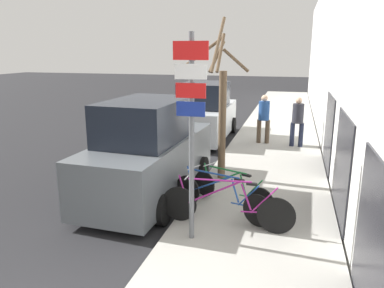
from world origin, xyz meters
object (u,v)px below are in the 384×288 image
(bicycle_2, at_px, (231,190))
(parked_car_0, at_px, (149,153))
(signpost, at_px, (191,125))
(pedestrian_near, at_px, (264,115))
(bicycle_1, at_px, (220,197))
(bicycle_0, at_px, (226,207))
(street_tree, at_px, (221,109))
(parked_car_1, at_px, (205,114))
(pedestrian_far, at_px, (298,118))

(bicycle_2, relative_size, parked_car_0, 0.40)
(bicycle_2, bearing_deg, parked_car_0, 106.31)
(signpost, xyz_separation_m, pedestrian_near, (0.63, 7.75, -1.09))
(bicycle_1, relative_size, bicycle_2, 1.16)
(bicycle_1, bearing_deg, pedestrian_near, 20.75)
(parked_car_0, bearing_deg, bicycle_0, -32.47)
(bicycle_2, relative_size, pedestrian_near, 1.08)
(parked_car_0, relative_size, pedestrian_near, 2.68)
(signpost, distance_m, bicycle_2, 2.48)
(street_tree, bearing_deg, parked_car_1, 107.80)
(bicycle_2, bearing_deg, bicycle_0, -147.86)
(parked_car_0, bearing_deg, street_tree, 42.92)
(bicycle_0, height_order, bicycle_2, bicycle_0)
(bicycle_0, bearing_deg, signpost, 140.79)
(signpost, relative_size, street_tree, 0.88)
(bicycle_1, relative_size, pedestrian_near, 1.25)
(bicycle_2, bearing_deg, parked_car_1, 46.09)
(street_tree, bearing_deg, signpost, -87.54)
(bicycle_0, bearing_deg, street_tree, 15.35)
(signpost, height_order, parked_car_1, signpost)
(bicycle_1, height_order, parked_car_1, parked_car_1)
(parked_car_0, bearing_deg, signpost, -49.81)
(bicycle_1, bearing_deg, parked_car_0, 87.03)
(bicycle_0, xyz_separation_m, parked_car_1, (-2.27, 7.75, 0.47))
(bicycle_0, bearing_deg, bicycle_1, 23.59)
(bicycle_0, bearing_deg, parked_car_0, 56.96)
(pedestrian_far, bearing_deg, parked_car_1, 171.07)
(bicycle_1, distance_m, bicycle_2, 0.56)
(bicycle_1, distance_m, parked_car_1, 7.52)
(bicycle_0, relative_size, street_tree, 0.63)
(parked_car_0, xyz_separation_m, street_tree, (1.50, 1.28, 0.96))
(signpost, relative_size, bicycle_0, 1.39)
(signpost, distance_m, bicycle_1, 2.10)
(signpost, bearing_deg, pedestrian_far, 76.32)
(signpost, height_order, street_tree, street_tree)
(pedestrian_near, distance_m, pedestrian_far, 1.22)
(street_tree, bearing_deg, pedestrian_far, 64.37)
(bicycle_1, bearing_deg, signpost, -171.79)
(bicycle_2, xyz_separation_m, street_tree, (-0.59, 1.71, 1.53))
(bicycle_2, bearing_deg, street_tree, 47.08)
(signpost, distance_m, pedestrian_near, 7.85)
(bicycle_1, xyz_separation_m, parked_car_0, (-1.96, 0.97, 0.54))
(bicycle_1, xyz_separation_m, street_tree, (-0.46, 2.26, 1.50))
(bicycle_1, height_order, street_tree, street_tree)
(signpost, bearing_deg, bicycle_1, 74.72)
(bicycle_0, xyz_separation_m, street_tree, (-0.67, 2.79, 1.47))
(parked_car_1, distance_m, pedestrian_near, 2.45)
(parked_car_0, xyz_separation_m, pedestrian_near, (2.27, 5.63, 0.11))
(bicycle_1, relative_size, street_tree, 0.54)
(pedestrian_near, bearing_deg, parked_car_0, 68.56)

